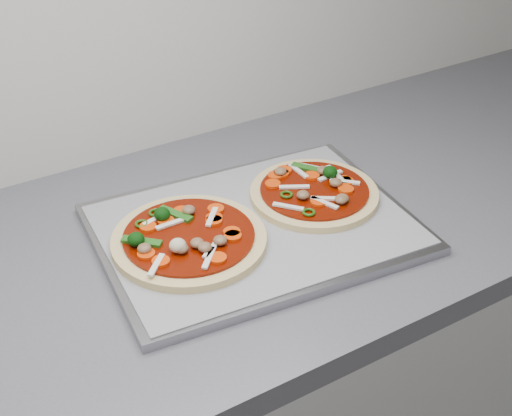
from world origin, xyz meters
TOP-DOWN VIEW (x-y plane):
  - baking_tray at (0.43, 1.27)m, footprint 0.50×0.39m
  - parchment at (0.43, 1.27)m, footprint 0.47×0.36m
  - pizza_left at (0.32, 1.28)m, footprint 0.29×0.29m
  - pizza_right at (0.55, 1.29)m, footprint 0.25×0.25m

SIDE VIEW (x-z plane):
  - baking_tray at x=0.43m, z-range 0.90..0.92m
  - parchment at x=0.43m, z-range 0.92..0.92m
  - pizza_right at x=0.55m, z-range 0.91..0.94m
  - pizza_left at x=0.32m, z-range 0.91..0.94m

